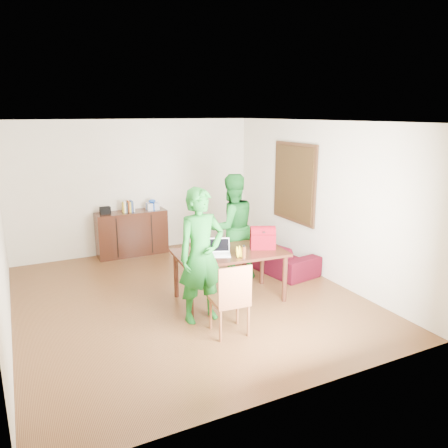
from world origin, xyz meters
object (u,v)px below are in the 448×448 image
table (230,258)px  chair (230,313)px  person_far (232,227)px  sofa (271,252)px  laptop (219,252)px  red_bag (263,240)px  bottle (244,251)px  person_near (201,256)px

table → chair: (-0.49, -0.97, -0.39)m
chair → person_far: person_far is taller
table → sofa: size_ratio=0.91×
sofa → laptop: bearing=115.1°
person_far → red_bag: size_ratio=4.86×
person_far → sofa: size_ratio=0.97×
chair → person_far: 2.10m
person_far → red_bag: 0.88m
laptop → sofa: 2.00m
chair → bottle: 1.01m
laptop → chair: bearing=-84.9°
chair → red_bag: size_ratio=2.60×
person_near → laptop: person_near is taller
table → red_bag: (0.53, -0.08, 0.24)m
laptop → person_near: bearing=-120.3°
chair → person_near: bearing=111.2°
table → red_bag: size_ratio=4.56×
sofa → chair: bearing=127.3°
chair → table: bearing=68.0°
chair → bottle: bearing=53.7°
chair → sofa: chair is taller
table → laptop: size_ratio=4.55×
red_bag → chair: bearing=-114.8°
table → laptop: (-0.22, -0.09, 0.14)m
red_bag → sofa: red_bag is taller
chair → red_bag: bearing=46.0°
chair → bottle: size_ratio=5.12×
chair → person_near: size_ratio=0.53×
person_far → laptop: bearing=53.9°
bottle → red_bag: 0.56m
person_near → chair: bearing=-77.9°
sofa → red_bag: bearing=132.7°
table → red_bag: 0.59m
person_near → bottle: person_near is taller
table → laptop: laptop is taller
red_bag → person_far: bearing=120.2°
chair → person_far: size_ratio=0.54×
bottle → sofa: (1.32, 1.34, -0.60)m
table → sofa: table is taller
laptop → person_far: bearing=76.1°
person_far → person_near: bearing=48.5°
person_near → red_bag: 1.24m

